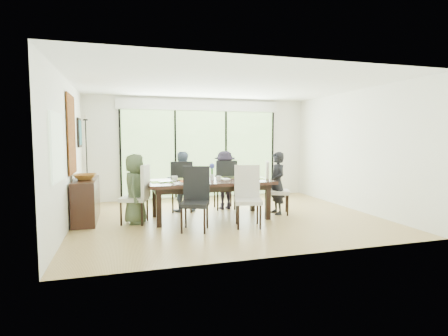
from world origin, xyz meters
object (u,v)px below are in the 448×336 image
object	(u,v)px
sideboard	(86,200)
laptop	(169,182)
cup_a	(175,178)
bowl	(85,177)
vase	(212,177)
cup_b	(219,178)
person_far_left	(182,182)
person_right_end	(277,183)
chair_near_right	(248,196)
chair_far_left	(181,186)
chair_far_right	(224,184)
chair_near_left	(195,199)
person_far_right	(225,180)
cup_c	(246,176)
person_left_end	(135,189)
chair_left_end	(134,194)
table_top	(210,182)
chair_right_end	(278,188)

from	to	relation	value
sideboard	laptop	bearing A→B (deg)	-20.78
cup_a	bowl	world-z (taller)	bowl
vase	cup_b	distance (m)	0.18
person_far_left	bowl	size ratio (longest dim) A/B	3.04
laptop	cup_a	world-z (taller)	cup_a
person_right_end	bowl	bearing A→B (deg)	-96.65
chair_near_right	chair_far_left	bearing A→B (deg)	132.97
chair_far_right	person_right_end	world-z (taller)	person_right_end
chair_near_left	cup_a	world-z (taller)	chair_near_left
person_far_right	bowl	xyz separation A→B (m)	(-2.95, -0.44, 0.22)
cup_c	person_left_end	bearing A→B (deg)	-177.49
person_far_left	person_far_right	distance (m)	1.00
chair_far_left	chair_far_right	xyz separation A→B (m)	(1.00, 0.00, 0.00)
person_right_end	person_far_right	xyz separation A→B (m)	(-0.93, 0.83, 0.00)
person_far_right	sideboard	distance (m)	2.98
cup_c	chair_near_right	bearing A→B (deg)	-107.19
vase	chair_left_end	bearing A→B (deg)	-178.15
chair_far_left	person_far_right	world-z (taller)	person_far_right
chair_left_end	cup_a	distance (m)	0.85
sideboard	person_far_right	bearing A→B (deg)	6.59
person_left_end	vase	xyz separation A→B (m)	(1.53, 0.05, 0.17)
cup_c	chair_left_end	bearing A→B (deg)	-177.51
laptop	table_top	bearing A→B (deg)	-8.27
chair_near_right	chair_far_right	bearing A→B (deg)	102.39
table_top	vase	distance (m)	0.12
cup_a	sideboard	bearing A→B (deg)	168.73
vase	laptop	xyz separation A→B (m)	(-0.90, -0.15, -0.05)
chair_left_end	table_top	bearing A→B (deg)	108.47
table_top	chair_far_left	world-z (taller)	chair_far_left
vase	table_top	bearing A→B (deg)	-135.00
chair_left_end	bowl	distance (m)	1.03
table_top	chair_right_end	xyz separation A→B (m)	(1.50, -0.00, -0.18)
person_right_end	cup_b	bearing A→B (deg)	-86.63
chair_right_end	person_far_left	bearing A→B (deg)	89.10
chair_far_left	bowl	distance (m)	2.03
bowl	laptop	bearing A→B (deg)	-17.49
chair_near_right	person_far_right	xyz separation A→B (m)	(0.05, 1.70, 0.10)
chair_far_right	chair_near_left	world-z (taller)	same
chair_left_end	chair_far_right	distance (m)	2.22
chair_far_left	person_right_end	distance (m)	2.11
person_left_end	cup_b	distance (m)	1.64
person_right_end	cup_c	xyz separation A→B (m)	(-0.68, 0.10, 0.16)
chair_near_right	cup_a	world-z (taller)	chair_near_right
person_far_left	person_far_right	bearing A→B (deg)	-177.37
person_right_end	vase	bearing A→B (deg)	-92.93
bowl	cup_c	bearing A→B (deg)	-5.16
cup_a	bowl	xyz separation A→B (m)	(-1.70, 0.24, 0.06)
table_top	person_far_left	world-z (taller)	person_far_left
laptop	sideboard	bearing A→B (deg)	144.24
chair_left_end	person_right_end	distance (m)	2.98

